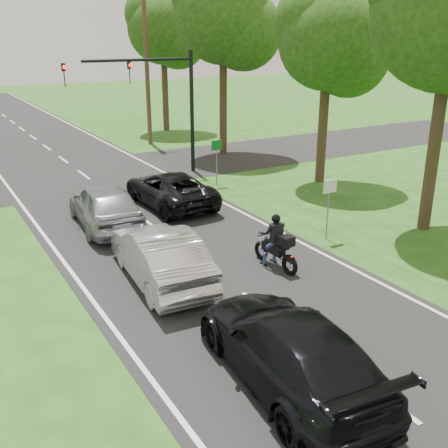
{
  "coord_description": "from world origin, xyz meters",
  "views": [
    {
      "loc": [
        -7.01,
        -9.81,
        6.69
      ],
      "look_at": [
        0.57,
        3.0,
        1.3
      ],
      "focal_mm": 42.0,
      "sensor_mm": 36.0,
      "label": 1
    }
  ],
  "objects_px": {
    "traffic_signal": "(157,91)",
    "sign_green": "(217,151)",
    "motorcycle_rider": "(277,247)",
    "dark_suv": "(170,189)",
    "silver_sedan": "(160,255)",
    "sign_white": "(329,195)",
    "silver_suv": "(105,205)",
    "utility_pole_far": "(147,62)",
    "dark_car_behind": "(289,348)"
  },
  "relations": [
    {
      "from": "motorcycle_rider",
      "to": "silver_sedan",
      "type": "distance_m",
      "value": 3.54
    },
    {
      "from": "sign_white",
      "to": "dark_car_behind",
      "type": "bearing_deg",
      "value": -136.41
    },
    {
      "from": "dark_car_behind",
      "to": "traffic_signal",
      "type": "xyz_separation_m",
      "value": [
        4.64,
        16.73,
        3.35
      ]
    },
    {
      "from": "dark_car_behind",
      "to": "utility_pole_far",
      "type": "distance_m",
      "value": 26.2
    },
    {
      "from": "silver_sedan",
      "to": "sign_white",
      "type": "relative_size",
      "value": 2.27
    },
    {
      "from": "motorcycle_rider",
      "to": "traffic_signal",
      "type": "bearing_deg",
      "value": 79.22
    },
    {
      "from": "motorcycle_rider",
      "to": "dark_suv",
      "type": "xyz_separation_m",
      "value": [
        -0.16,
        7.26,
        0.04
      ]
    },
    {
      "from": "traffic_signal",
      "to": "sign_green",
      "type": "bearing_deg",
      "value": -62.62
    },
    {
      "from": "dark_suv",
      "to": "utility_pole_far",
      "type": "distance_m",
      "value": 14.28
    },
    {
      "from": "silver_suv",
      "to": "sign_green",
      "type": "height_order",
      "value": "sign_green"
    },
    {
      "from": "dark_suv",
      "to": "silver_sedan",
      "type": "xyz_separation_m",
      "value": [
        -3.26,
        -6.35,
        0.09
      ]
    },
    {
      "from": "silver_sedan",
      "to": "utility_pole_far",
      "type": "relative_size",
      "value": 0.48
    },
    {
      "from": "utility_pole_far",
      "to": "sign_green",
      "type": "xyz_separation_m",
      "value": [
        -1.3,
        -11.02,
        -3.49
      ]
    },
    {
      "from": "motorcycle_rider",
      "to": "sign_green",
      "type": "bearing_deg",
      "value": 67.56
    },
    {
      "from": "silver_sedan",
      "to": "utility_pole_far",
      "type": "xyz_separation_m",
      "value": [
        7.83,
        19.16,
        4.28
      ]
    },
    {
      "from": "silver_suv",
      "to": "dark_suv",
      "type": "bearing_deg",
      "value": -155.78
    },
    {
      "from": "silver_sedan",
      "to": "silver_suv",
      "type": "height_order",
      "value": "silver_suv"
    },
    {
      "from": "traffic_signal",
      "to": "sign_white",
      "type": "distance_m",
      "value": 11.39
    },
    {
      "from": "sign_green",
      "to": "traffic_signal",
      "type": "bearing_deg",
      "value": 117.38
    },
    {
      "from": "silver_suv",
      "to": "traffic_signal",
      "type": "xyz_separation_m",
      "value": [
        4.82,
        5.91,
        3.29
      ]
    },
    {
      "from": "dark_suv",
      "to": "silver_sedan",
      "type": "distance_m",
      "value": 7.14
    },
    {
      "from": "motorcycle_rider",
      "to": "traffic_signal",
      "type": "relative_size",
      "value": 0.31
    },
    {
      "from": "silver_suv",
      "to": "sign_green",
      "type": "relative_size",
      "value": 2.31
    },
    {
      "from": "utility_pole_far",
      "to": "sign_white",
      "type": "bearing_deg",
      "value": -94.51
    },
    {
      "from": "dark_suv",
      "to": "motorcycle_rider",
      "type": "bearing_deg",
      "value": 90.03
    },
    {
      "from": "dark_suv",
      "to": "sign_green",
      "type": "height_order",
      "value": "sign_green"
    },
    {
      "from": "motorcycle_rider",
      "to": "silver_sedan",
      "type": "height_order",
      "value": "motorcycle_rider"
    },
    {
      "from": "sign_white",
      "to": "dark_suv",
      "type": "bearing_deg",
      "value": 116.29
    },
    {
      "from": "silver_sedan",
      "to": "traffic_signal",
      "type": "xyz_separation_m",
      "value": [
        4.97,
        11.16,
        3.33
      ]
    },
    {
      "from": "dark_suv",
      "to": "silver_suv",
      "type": "height_order",
      "value": "silver_suv"
    },
    {
      "from": "motorcycle_rider",
      "to": "dark_car_behind",
      "type": "bearing_deg",
      "value": -126.96
    },
    {
      "from": "sign_white",
      "to": "sign_green",
      "type": "bearing_deg",
      "value": 88.57
    },
    {
      "from": "silver_suv",
      "to": "utility_pole_far",
      "type": "bearing_deg",
      "value": -114.18
    },
    {
      "from": "traffic_signal",
      "to": "motorcycle_rider",
      "type": "bearing_deg",
      "value": -97.32
    },
    {
      "from": "motorcycle_rider",
      "to": "silver_suv",
      "type": "bearing_deg",
      "value": 114.57
    },
    {
      "from": "silver_sedan",
      "to": "sign_green",
      "type": "distance_m",
      "value": 10.47
    },
    {
      "from": "silver_suv",
      "to": "traffic_signal",
      "type": "bearing_deg",
      "value": -124.48
    },
    {
      "from": "motorcycle_rider",
      "to": "silver_sedan",
      "type": "bearing_deg",
      "value": 161.73
    },
    {
      "from": "silver_sedan",
      "to": "traffic_signal",
      "type": "relative_size",
      "value": 0.76
    },
    {
      "from": "dark_car_behind",
      "to": "sign_white",
      "type": "xyz_separation_m",
      "value": [
        6.0,
        5.72,
        0.81
      ]
    },
    {
      "from": "silver_suv",
      "to": "sign_green",
      "type": "distance_m",
      "value": 7.05
    },
    {
      "from": "sign_white",
      "to": "sign_green",
      "type": "xyz_separation_m",
      "value": [
        0.2,
        8.0,
        0.0
      ]
    },
    {
      "from": "sign_green",
      "to": "silver_suv",
      "type": "bearing_deg",
      "value": -155.63
    },
    {
      "from": "motorcycle_rider",
      "to": "sign_green",
      "type": "relative_size",
      "value": 0.94
    },
    {
      "from": "dark_suv",
      "to": "traffic_signal",
      "type": "distance_m",
      "value": 6.14
    },
    {
      "from": "sign_white",
      "to": "sign_green",
      "type": "height_order",
      "value": "same"
    },
    {
      "from": "silver_suv",
      "to": "traffic_signal",
      "type": "distance_m",
      "value": 8.31
    },
    {
      "from": "utility_pole_far",
      "to": "sign_green",
      "type": "height_order",
      "value": "utility_pole_far"
    },
    {
      "from": "silver_sedan",
      "to": "dark_car_behind",
      "type": "xyz_separation_m",
      "value": [
        0.32,
        -5.57,
        -0.02
      ]
    },
    {
      "from": "motorcycle_rider",
      "to": "traffic_signal",
      "type": "height_order",
      "value": "traffic_signal"
    }
  ]
}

